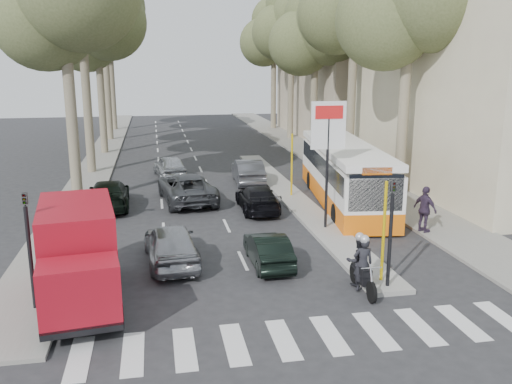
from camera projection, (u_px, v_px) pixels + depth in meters
ground at (279, 280)px, 18.33m from camera, size 120.00×120.00×0.00m
sidewalk_right at (313, 153)px, 43.76m from camera, size 3.20×70.00×0.12m
median_left at (104, 153)px, 43.63m from camera, size 2.40×64.00×0.12m
traffic_island at (291, 196)px, 29.41m from camera, size 1.50×26.00×0.16m
building_near at (500, 29)px, 30.50m from camera, size 11.00×18.00×18.00m
building_far at (357, 54)px, 51.76m from camera, size 11.00×20.00×16.00m
billboard at (328, 147)px, 22.83m from camera, size 1.50×12.10×5.60m
traffic_light_island at (391, 216)px, 16.90m from camera, size 0.16×0.41×3.60m
traffic_light_left at (28, 231)px, 15.42m from camera, size 0.16×0.41×3.60m
tree_l_c at (98, 24)px, 41.45m from camera, size 7.40×7.20×13.71m
tree_l_d at (104, 10)px, 48.68m from camera, size 7.40×7.20×15.66m
tree_l_e at (110, 27)px, 56.55m from camera, size 7.40×7.20×14.49m
tree_r_c at (317, 30)px, 42.65m from camera, size 7.40×7.20×13.32m
tree_r_d at (293, 19)px, 50.00m from camera, size 7.40×7.20×14.88m
tree_r_e at (275, 32)px, 57.82m from camera, size 7.40×7.20×14.10m
silver_hatchback at (171, 244)px, 19.65m from camera, size 2.12×4.52×1.49m
dark_hatchback at (268, 249)px, 19.55m from camera, size 1.28×3.57×1.17m
queue_car_a at (187, 188)px, 28.42m from camera, size 3.13×5.71×1.52m
queue_car_b at (257, 198)px, 26.74m from camera, size 1.80×4.34×1.25m
queue_car_c at (170, 166)px, 34.49m from camera, size 2.23×4.38×1.43m
queue_car_d at (248, 171)px, 32.77m from camera, size 1.75×4.57×1.48m
queue_car_e at (109, 194)px, 27.23m from camera, size 2.13×4.90×1.40m
red_truck at (78, 254)px, 16.21m from camera, size 2.79×5.80×2.98m
city_bus at (344, 172)px, 27.93m from camera, size 4.06×12.09×3.12m
motorcycle at (361, 264)px, 17.36m from camera, size 0.82×2.26×1.92m
pedestrian_near at (425, 209)px, 22.89m from camera, size 0.98×1.29×1.98m
pedestrian_far at (367, 181)px, 28.99m from camera, size 1.18×0.60×1.76m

